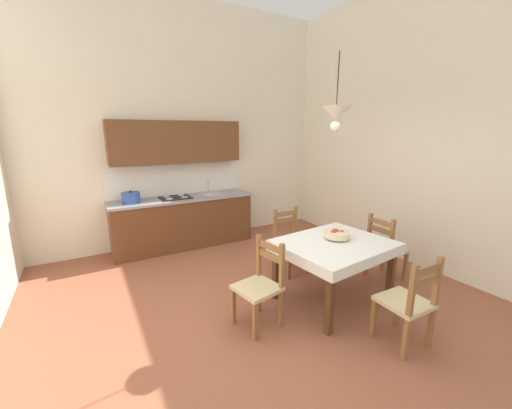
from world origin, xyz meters
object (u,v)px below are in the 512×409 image
pendant_lamp (336,114)px  dining_table (334,252)px  kitchen_cabinetry (181,199)px  fruit_bowl (337,234)px  dining_chair_tv_side (260,286)px  dining_chair_kitchen_side (290,242)px  dining_chair_window_side (385,249)px  dining_chair_camera_side (408,303)px

pendant_lamp → dining_table: bearing=-29.5°
kitchen_cabinetry → fruit_bowl: 2.89m
dining_chair_tv_side → dining_table: bearing=-1.5°
dining_chair_tv_side → pendant_lamp: 2.00m
kitchen_cabinetry → dining_chair_tv_side: bearing=-89.4°
dining_chair_tv_side → fruit_bowl: dining_chair_tv_side is taller
dining_chair_kitchen_side → dining_chair_window_side: 1.31m
pendant_lamp → dining_chair_tv_side: bearing=-179.3°
dining_chair_kitchen_side → dining_chair_window_side: size_ratio=1.00×
dining_table → dining_chair_window_side: 1.04m
dining_chair_kitchen_side → dining_table: bearing=-92.0°
dining_table → dining_chair_camera_side: dining_chair_camera_side is taller
dining_chair_camera_side → kitchen_cabinetry: bearing=106.3°
kitchen_cabinetry → dining_chair_kitchen_side: (1.07, -1.80, -0.41)m
kitchen_cabinetry → fruit_bowl: bearing=-67.0°
dining_chair_kitchen_side → fruit_bowl: bearing=-86.4°
fruit_bowl → dining_chair_kitchen_side: bearing=93.6°
dining_table → dining_chair_kitchen_side: 0.94m
kitchen_cabinetry → pendant_lamp: pendant_lamp is taller
dining_chair_window_side → kitchen_cabinetry: bearing=127.7°
fruit_bowl → pendant_lamp: size_ratio=0.37×
dining_chair_tv_side → pendant_lamp: bearing=0.7°
dining_table → dining_chair_tv_side: dining_chair_tv_side is taller
kitchen_cabinetry → dining_table: kitchen_cabinetry is taller
dining_table → dining_chair_kitchen_side: size_ratio=1.47×
dining_chair_tv_side → dining_chair_kitchen_side: same height
dining_chair_camera_side → dining_chair_tv_side: bearing=136.9°
fruit_bowl → dining_chair_tv_side: bearing=-178.2°
kitchen_cabinetry → dining_chair_kitchen_side: 2.14m
dining_chair_camera_side → dining_chair_window_side: (0.98, 1.01, 0.00)m
kitchen_cabinetry → dining_chair_tv_side: 2.73m
fruit_bowl → pendant_lamp: pendant_lamp is taller
fruit_bowl → pendant_lamp: (-0.15, -0.02, 1.39)m
dining_chair_camera_side → pendant_lamp: pendant_lamp is taller
dining_chair_camera_side → fruit_bowl: 1.09m
kitchen_cabinetry → dining_chair_camera_side: (1.08, -3.68, -0.41)m
dining_chair_camera_side → dining_table: bearing=92.2°
dining_table → dining_chair_kitchen_side: dining_chair_kitchen_side is taller
dining_chair_camera_side → dining_chair_tv_side: 1.44m
dining_chair_kitchen_side → dining_chair_window_side: bearing=-41.3°
dining_table → fruit_bowl: size_ratio=4.55×
dining_chair_tv_side → dining_chair_camera_side: bearing=-43.1°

